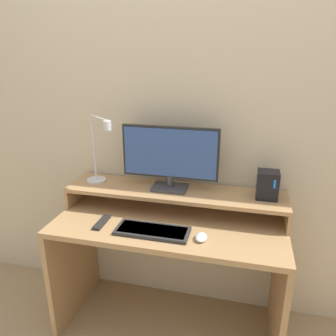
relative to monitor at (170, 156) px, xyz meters
The scene contains 9 objects.
wall_back 0.27m from the monitor, 79.54° to the left, with size 6.00×0.05×2.50m.
desk 0.55m from the monitor, 78.12° to the right, with size 1.25×0.56×0.71m.
monitor_shelf 0.22m from the monitor, 15.59° to the right, with size 1.25×0.28×0.13m.
monitor is the anchor object (origin of this frame).
desk_lamp 0.42m from the monitor, behind, with size 0.23×0.20×0.41m.
router_dock 0.55m from the monitor, ahead, with size 0.11×0.10×0.15m.
keyboard 0.42m from the monitor, 94.92° to the right, with size 0.38×0.15×0.02m.
mouse 0.48m from the monitor, 51.59° to the right, with size 0.06×0.09×0.03m.
remote_control 0.52m from the monitor, 140.79° to the right, with size 0.04×0.16×0.02m.
Camera 1 is at (0.37, -1.26, 1.58)m, focal length 35.00 mm.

